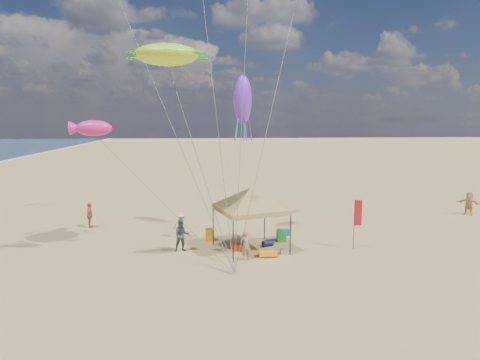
{
  "coord_description": "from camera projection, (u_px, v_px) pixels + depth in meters",
  "views": [
    {
      "loc": [
        -1.97,
        -17.61,
        7.02
      ],
      "look_at": [
        0.0,
        3.0,
        4.0
      ],
      "focal_mm": 31.18,
      "sensor_mm": 36.0,
      "label": 1
    }
  ],
  "objects": [
    {
      "name": "ground",
      "position": [
        246.0,
        278.0,
        18.54
      ],
      "size": [
        280.0,
        280.0,
        0.0
      ],
      "primitive_type": "plane",
      "color": "tan",
      "rests_on": "ground"
    },
    {
      "name": "canopy_tent",
      "position": [
        250.0,
        190.0,
        22.16
      ],
      "size": [
        6.16,
        6.16,
        3.96
      ],
      "color": "black",
      "rests_on": "ground"
    },
    {
      "name": "feather_flag",
      "position": [
        357.0,
        216.0,
        22.42
      ],
      "size": [
        0.43,
        0.04,
        2.79
      ],
      "color": "black",
      "rests_on": "ground"
    },
    {
      "name": "cooler_red",
      "position": [
        236.0,
        247.0,
        22.44
      ],
      "size": [
        0.54,
        0.38,
        0.38
      ],
      "primitive_type": "cube",
      "color": "#BE3F0F",
      "rests_on": "ground"
    },
    {
      "name": "cooler_blue",
      "position": [
        285.0,
        232.0,
        25.39
      ],
      "size": [
        0.54,
        0.38,
        0.38
      ],
      "primitive_type": "cube",
      "color": "#13539D",
      "rests_on": "ground"
    },
    {
      "name": "bag_navy",
      "position": [
        268.0,
        243.0,
        23.19
      ],
      "size": [
        0.69,
        0.54,
        0.36
      ],
      "primitive_type": "cylinder",
      "rotation": [
        0.0,
        1.57,
        0.35
      ],
      "color": "#0E123E",
      "rests_on": "ground"
    },
    {
      "name": "bag_orange",
      "position": [
        210.0,
        231.0,
        25.69
      ],
      "size": [
        0.54,
        0.69,
        0.36
      ],
      "primitive_type": "cylinder",
      "rotation": [
        0.0,
        1.57,
        1.22
      ],
      "color": "#FF320E",
      "rests_on": "ground"
    },
    {
      "name": "chair_green",
      "position": [
        281.0,
        235.0,
        24.14
      ],
      "size": [
        0.5,
        0.5,
        0.7
      ],
      "primitive_type": "cube",
      "color": "#188932",
      "rests_on": "ground"
    },
    {
      "name": "chair_yellow",
      "position": [
        210.0,
        235.0,
        24.27
      ],
      "size": [
        0.5,
        0.5,
        0.7
      ],
      "primitive_type": "cube",
      "color": "yellow",
      "rests_on": "ground"
    },
    {
      "name": "crate_grey",
      "position": [
        284.0,
        251.0,
        21.9
      ],
      "size": [
        0.34,
        0.3,
        0.28
      ],
      "primitive_type": "cube",
      "color": "gray",
      "rests_on": "ground"
    },
    {
      "name": "beach_cart",
      "position": [
        268.0,
        253.0,
        21.44
      ],
      "size": [
        0.9,
        0.5,
        0.24
      ],
      "primitive_type": "cube",
      "color": "orange",
      "rests_on": "ground"
    },
    {
      "name": "person_near_a",
      "position": [
        245.0,
        245.0,
        20.89
      ],
      "size": [
        0.6,
        0.44,
        1.52
      ],
      "primitive_type": "imported",
      "rotation": [
        0.0,
        0.0,
        3.28
      ],
      "color": "#A27C5C",
      "rests_on": "ground"
    },
    {
      "name": "person_near_b",
      "position": [
        182.0,
        235.0,
        22.2
      ],
      "size": [
        0.97,
        0.83,
        1.76
      ],
      "primitive_type": "imported",
      "rotation": [
        0.0,
        0.0,
        0.2
      ],
      "color": "#37434C",
      "rests_on": "ground"
    },
    {
      "name": "person_near_c",
      "position": [
        181.0,
        225.0,
        24.78
      ],
      "size": [
        1.15,
        0.93,
        1.56
      ],
      "primitive_type": "imported",
      "rotation": [
        0.0,
        0.0,
        2.73
      ],
      "color": "silver",
      "rests_on": "ground"
    },
    {
      "name": "person_far_a",
      "position": [
        90.0,
        215.0,
        27.12
      ],
      "size": [
        0.54,
        1.03,
        1.67
      ],
      "primitive_type": "imported",
      "rotation": [
        0.0,
        0.0,
        1.71
      ],
      "color": "#9B5D3B",
      "rests_on": "ground"
    },
    {
      "name": "person_far_c",
      "position": [
        469.0,
        203.0,
        30.83
      ],
      "size": [
        1.44,
        1.53,
        1.72
      ],
      "primitive_type": "imported",
      "rotation": [
        0.0,
        0.0,
        5.44
      ],
      "color": "tan",
      "rests_on": "ground"
    },
    {
      "name": "turtle_kite",
      "position": [
        167.0,
        55.0,
        19.45
      ],
      "size": [
        3.22,
        2.68,
        1.0
      ],
      "primitive_type": "ellipsoid",
      "rotation": [
        0.0,
        0.0,
        -0.09
      ],
      "color": "#AAF025",
      "rests_on": "ground"
    },
    {
      "name": "fish_kite",
      "position": [
        94.0,
        128.0,
        19.58
      ],
      "size": [
        1.86,
        1.26,
        0.76
      ],
      "primitive_type": "ellipsoid",
      "rotation": [
        0.0,
        0.0,
        -0.26
      ],
      "color": "#CF1E82",
      "rests_on": "ground"
    },
    {
      "name": "squid_kite",
      "position": [
        243.0,
        100.0,
        24.79
      ],
      "size": [
        1.15,
        1.15,
        2.87
      ],
      "primitive_type": "ellipsoid",
      "rotation": [
        0.0,
        0.0,
        0.04
      ],
      "color": "#7330D8",
      "rests_on": "ground"
    }
  ]
}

